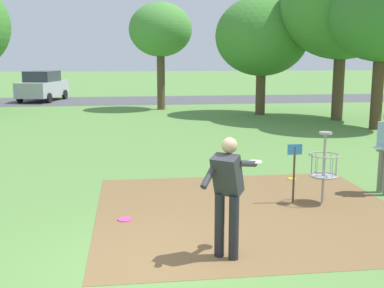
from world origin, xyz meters
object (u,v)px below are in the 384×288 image
player_throwing (228,190)px  tree_near_left (342,7)px  tree_mid_left (382,17)px  frisbee_near_basket (125,219)px  tree_mid_right (262,36)px  parked_car_leftmost (43,86)px  tree_near_right (160,30)px  disc_golf_basket (321,165)px  frisbee_mid_grass (292,179)px

player_throwing → tree_near_left: bearing=60.8°
player_throwing → tree_mid_left: 14.09m
frisbee_near_basket → tree_mid_right: 16.16m
tree_near_left → tree_mid_left: size_ratio=1.20×
frisbee_near_basket → parked_car_leftmost: bearing=102.5°
tree_near_right → tree_mid_right: tree_mid_right is taller
tree_near_left → disc_golf_basket: bearing=-115.2°
player_throwing → tree_near_left: (7.73, 13.85, 3.82)m
tree_mid_left → tree_mid_right: bearing=121.8°
tree_mid_right → parked_car_leftmost: tree_mid_right is taller
player_throwing → parked_car_leftmost: bearing=104.8°
frisbee_near_basket → frisbee_mid_grass: size_ratio=1.23×
frisbee_near_basket → tree_near_left: (9.16, 12.08, 4.79)m
parked_car_leftmost → tree_near_left: bearing=-37.4°
frisbee_mid_grass → tree_mid_right: (2.56, 12.08, 3.65)m
tree_near_left → tree_near_right: size_ratio=1.29×
disc_golf_basket → tree_mid_right: bearing=79.2°
parked_car_leftmost → tree_near_right: bearing=-39.5°
frisbee_mid_grass → tree_near_left: tree_near_left is taller
tree_near_left → tree_near_right: 9.03m
disc_golf_basket → player_throwing: bearing=-135.0°
disc_golf_basket → tree_mid_left: (5.79, 8.83, 3.42)m
player_throwing → frisbee_mid_grass: size_ratio=8.46×
tree_near_right → parked_car_leftmost: (-6.93, 5.70, -3.12)m
player_throwing → tree_near_right: size_ratio=0.31×
tree_near_left → tree_mid_left: tree_near_left is taller
frisbee_near_basket → tree_near_right: size_ratio=0.05×
tree_near_left → player_throwing: bearing=-119.2°
frisbee_mid_grass → tree_near_right: 15.60m
tree_mid_right → parked_car_leftmost: bearing=143.2°
disc_golf_basket → frisbee_mid_grass: disc_golf_basket is taller
frisbee_near_basket → parked_car_leftmost: (-5.11, 22.98, 0.91)m
frisbee_near_basket → disc_golf_basket: bearing=7.7°
tree_near_right → parked_car_leftmost: size_ratio=1.21×
disc_golf_basket → tree_mid_left: tree_mid_left is taller
disc_golf_basket → tree_near_right: 17.20m
disc_golf_basket → frisbee_near_basket: bearing=-172.3°
tree_mid_left → tree_mid_right: (-3.15, 5.08, -0.52)m
tree_near_right → parked_car_leftmost: 9.50m
tree_mid_right → frisbee_near_basket: bearing=-113.8°
frisbee_mid_grass → tree_mid_right: tree_mid_right is taller
tree_mid_left → tree_near_left: bearing=97.0°
disc_golf_basket → parked_car_leftmost: 24.15m
frisbee_near_basket → tree_mid_left: tree_mid_left is taller
frisbee_mid_grass → tree_near_right: size_ratio=0.04×
frisbee_near_basket → tree_near_left: tree_near_left is taller
tree_near_left → tree_mid_left: bearing=-83.0°
frisbee_mid_grass → disc_golf_basket: bearing=-92.6°
tree_near_right → tree_mid_left: tree_mid_left is taller
frisbee_near_basket → tree_near_right: tree_near_right is taller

